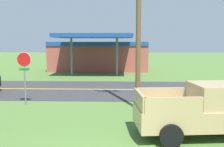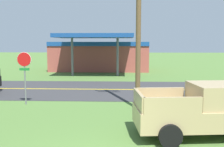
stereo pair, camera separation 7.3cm
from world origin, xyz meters
name	(u,v)px [view 1 (the left image)]	position (x,y,z in m)	size (l,w,h in m)	color
road_asphalt	(115,89)	(0.00, 13.00, 0.01)	(140.00, 8.00, 0.02)	#333335
road_centre_line	(115,89)	(0.00, 13.00, 0.02)	(126.00, 0.20, 0.01)	gold
stop_sign	(24,69)	(-4.88, 8.13, 2.03)	(0.80, 0.08, 2.95)	slate
utility_pole	(139,8)	(1.38, 7.54, 5.20)	(1.72, 0.26, 9.83)	brown
gas_station	(99,55)	(-2.39, 26.81, 1.94)	(12.00, 11.50, 4.40)	#A84C42
pickup_tan_parked_on_lawn	(208,110)	(3.73, 3.55, 0.96)	(5.37, 2.64, 1.96)	tan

